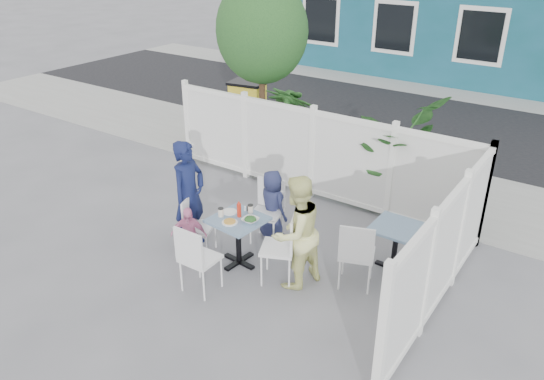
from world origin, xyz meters
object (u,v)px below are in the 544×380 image
Objects in this scene: main_table at (238,229)px; woman at (296,232)px; boy at (272,205)px; toddler at (189,235)px; chair_near at (196,255)px; man at (189,195)px; spare_table at (396,236)px; utility_cabinet at (248,113)px; chair_right at (285,243)px; chair_left at (195,221)px; chair_back at (268,206)px.

woman reaches higher than main_table.
boy is 1.26× the size of toddler.
man is (-0.86, 0.85, 0.26)m from chair_near.
toddler is (0.30, -0.38, -0.39)m from man.
spare_table is at bearing 30.40° from main_table.
main_table is at bearing -71.28° from woman.
spare_table is at bearing -1.58° from toddler.
utility_cabinet is 4.94m from toddler.
toddler is at bearing 82.73° from chair_right.
chair_near is (2.81, -4.86, -0.08)m from utility_cabinet.
chair_near is 1.32m from woman.
chair_left is 1.66m from woman.
spare_table is at bearing -71.59° from man.
man is at bearing 30.73° from chair_back.
woman is at bearing -56.24° from utility_cabinet.
utility_cabinet is 1.34× the size of chair_back.
man reaches higher than woman.
chair_near is 0.63× the size of woman.
man is 1.81m from woman.
chair_right is 1.16m from boy.
chair_near is 1.12× the size of toddler.
utility_cabinet is 1.47× the size of toddler.
main_table is 0.45× the size of man.
boy is at bearing 18.51° from chair_right.
main_table is 0.68× the size of boy.
chair_left is at bearing -69.15° from woman.
chair_left is 0.98× the size of toddler.
chair_left is 0.85× the size of chair_right.
woman is at bearing -132.57° from spare_table.
chair_right reaches higher than spare_table.
utility_cabinet is 0.78× the size of man.
woman is at bearing -16.48° from toddler.
chair_right is 1.03× the size of chair_near.
chair_near is (-0.03, -0.85, 0.01)m from main_table.
chair_near is 0.74m from toddler.
spare_table is 0.70× the size of chair_near.
chair_near reaches higher than spare_table.
chair_near is at bearing -134.30° from spare_table.
toddler reaches higher than spare_table.
utility_cabinet is at bearing 18.13° from chair_right.
woman is 1.60m from toddler.
chair_back is (2.80, -3.22, -0.09)m from utility_cabinet.
spare_table is 2.99m from man.
boy reaches higher than chair_near.
man is (1.95, -4.02, 0.18)m from utility_cabinet.
chair_back is 0.08m from boy.
chair_right is 0.25m from woman.
woman is 1.42× the size of boy.
chair_near reaches higher than toddler.
chair_back is 0.87× the size of boy.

